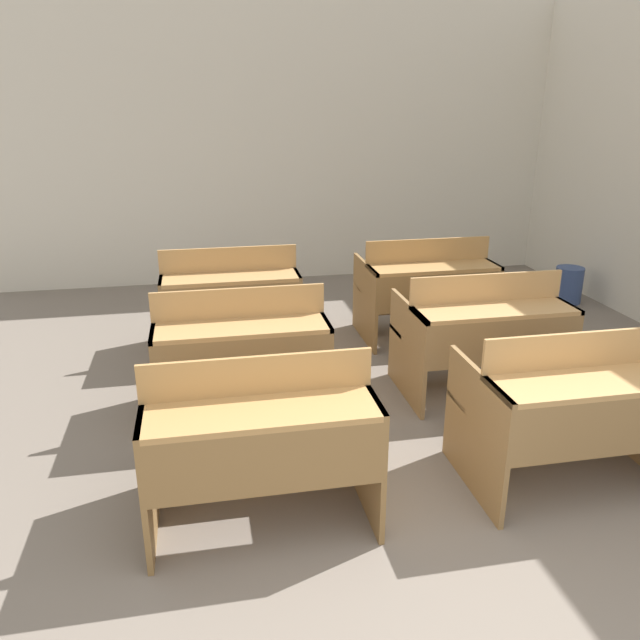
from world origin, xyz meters
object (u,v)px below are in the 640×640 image
(bench_third_left, at_px, (230,298))
(bench_third_right, at_px, (426,287))
(bench_front_right, at_px, (574,406))
(bench_second_left, at_px, (241,350))
(bench_second_right, at_px, (482,332))
(bench_front_left, at_px, (260,437))
(wastepaper_bin, at_px, (568,285))

(bench_third_left, relative_size, bench_third_right, 1.00)
(bench_front_right, xyz_separation_m, bench_second_left, (-1.72, 1.14, 0.00))
(bench_second_left, bearing_deg, bench_front_right, -33.63)
(bench_second_left, height_order, bench_third_left, same)
(bench_third_left, bearing_deg, bench_second_right, -33.98)
(bench_second_right, distance_m, bench_third_left, 2.08)
(bench_front_left, bearing_deg, bench_second_left, 90.41)
(wastepaper_bin, bearing_deg, bench_front_right, -121.78)
(bench_front_left, xyz_separation_m, wastepaper_bin, (3.56, 2.97, -0.28))
(bench_front_left, height_order, bench_second_right, same)
(bench_second_left, distance_m, bench_second_right, 1.72)
(bench_third_right, bearing_deg, wastepaper_bin, 19.87)
(bench_second_right, xyz_separation_m, bench_third_left, (-1.72, 1.16, 0.00))
(bench_second_right, height_order, bench_third_left, same)
(bench_front_left, xyz_separation_m, bench_third_right, (1.71, 2.30, 0.00))
(bench_front_left, distance_m, bench_second_right, 2.06)
(bench_front_left, height_order, wastepaper_bin, bench_front_left)
(bench_front_left, xyz_separation_m, bench_second_right, (1.71, 1.15, 0.00))
(bench_second_left, distance_m, bench_third_left, 1.17)
(bench_front_right, xyz_separation_m, bench_third_right, (0.00, 2.31, 0.00))
(bench_front_left, relative_size, bench_second_left, 1.00)
(bench_second_left, bearing_deg, bench_second_right, 0.36)
(bench_second_right, relative_size, bench_third_right, 1.00)
(bench_second_right, height_order, wastepaper_bin, bench_second_right)
(bench_third_left, xyz_separation_m, wastepaper_bin, (3.56, 0.66, -0.28))
(bench_front_left, height_order, bench_third_left, same)
(bench_second_right, bearing_deg, bench_second_left, -179.64)
(bench_third_right, height_order, wastepaper_bin, bench_third_right)
(bench_second_right, distance_m, bench_third_right, 1.16)
(bench_second_left, distance_m, wastepaper_bin, 4.02)
(bench_front_left, distance_m, bench_third_right, 2.87)
(bench_second_right, height_order, bench_third_right, same)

